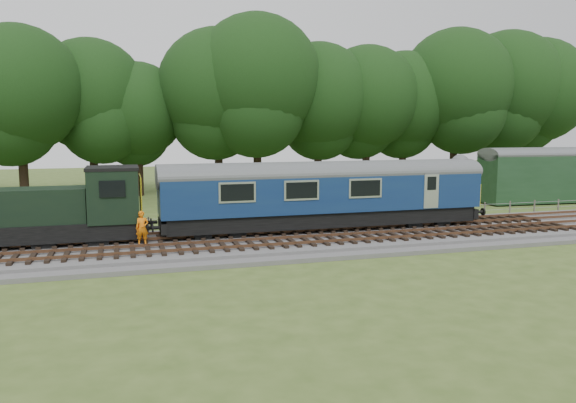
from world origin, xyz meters
name	(u,v)px	position (x,y,z in m)	size (l,w,h in m)	color
ground	(272,244)	(0.00, 0.00, 0.00)	(120.00, 120.00, 0.00)	#3F5720
ballast	(272,241)	(0.00, 0.00, 0.17)	(70.00, 7.00, 0.35)	#4C4C4F
track_north	(265,231)	(0.00, 1.40, 0.42)	(67.20, 2.40, 0.21)	black
track_south	(280,242)	(0.00, -1.60, 0.42)	(67.20, 2.40, 0.21)	black
fence	(253,229)	(0.00, 4.50, 0.00)	(64.00, 0.12, 1.00)	#6B6054
tree_line	(210,195)	(0.00, 22.00, 0.00)	(70.00, 8.00, 18.00)	black
dmu_railcar	(325,189)	(3.43, 1.40, 2.61)	(18.05, 2.86, 3.88)	black
shunter_loco	(55,211)	(-10.50, 1.40, 1.97)	(8.91, 2.60, 3.38)	black
worker	(142,228)	(-6.48, -0.04, 1.18)	(0.61, 0.40, 1.67)	orange
shed	(485,184)	(21.51, 12.24, 1.34)	(4.23, 4.23, 2.63)	#17331A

